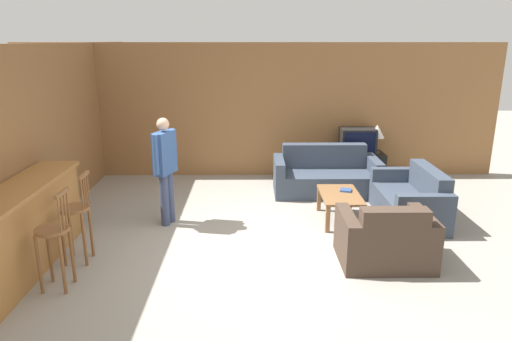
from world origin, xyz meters
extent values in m
plane|color=gray|center=(0.00, 0.00, 0.00)|extent=(24.00, 24.00, 0.00)
cube|color=olive|center=(0.00, 3.48, 1.30)|extent=(9.40, 0.08, 2.60)
cube|color=olive|center=(-3.16, 1.24, 1.30)|extent=(0.08, 8.48, 2.60)
cube|color=#A87038|center=(-2.82, -0.59, 0.49)|extent=(0.47, 2.54, 0.97)
cube|color=#A87038|center=(-2.82, -0.59, 1.00)|extent=(0.55, 2.60, 0.05)
cylinder|color=brown|center=(-2.29, -0.91, 0.69)|extent=(0.37, 0.37, 0.04)
cylinder|color=brown|center=(-2.41, -0.78, 0.34)|extent=(0.04, 0.04, 0.67)
cylinder|color=brown|center=(-2.42, -1.04, 0.34)|extent=(0.04, 0.04, 0.67)
cylinder|color=brown|center=(-2.16, -0.79, 0.34)|extent=(0.04, 0.04, 0.67)
cylinder|color=brown|center=(-2.17, -1.04, 0.34)|extent=(0.04, 0.04, 0.67)
cylinder|color=brown|center=(-2.13, -0.81, 0.90)|extent=(0.02, 0.02, 0.37)
cylinder|color=brown|center=(-2.13, -0.88, 0.90)|extent=(0.02, 0.02, 0.37)
cylinder|color=brown|center=(-2.14, -0.95, 0.90)|extent=(0.02, 0.02, 0.37)
cylinder|color=brown|center=(-2.14, -1.02, 0.90)|extent=(0.02, 0.02, 0.37)
cube|color=brown|center=(-2.13, -0.92, 1.11)|extent=(0.04, 0.31, 0.04)
cylinder|color=brown|center=(-2.29, -0.28, 0.69)|extent=(0.37, 0.37, 0.04)
cylinder|color=brown|center=(-2.42, -0.15, 0.34)|extent=(0.04, 0.04, 0.67)
cylinder|color=brown|center=(-2.41, -0.40, 0.34)|extent=(0.04, 0.04, 0.67)
cylinder|color=brown|center=(-2.16, -0.15, 0.34)|extent=(0.04, 0.04, 0.67)
cylinder|color=brown|center=(-2.16, -0.40, 0.34)|extent=(0.04, 0.04, 0.67)
cylinder|color=brown|center=(-2.14, -0.16, 0.90)|extent=(0.02, 0.02, 0.37)
cylinder|color=brown|center=(-2.14, -0.24, 0.90)|extent=(0.02, 0.02, 0.37)
cylinder|color=brown|center=(-2.13, -0.31, 0.90)|extent=(0.02, 0.02, 0.37)
cylinder|color=brown|center=(-2.13, -0.38, 0.90)|extent=(0.02, 0.02, 0.37)
cube|color=brown|center=(-2.13, -0.27, 1.11)|extent=(0.04, 0.31, 0.04)
cube|color=#384251|center=(1.17, 2.28, 0.20)|extent=(1.52, 0.88, 0.40)
cube|color=#384251|center=(1.17, 2.61, 0.61)|extent=(1.52, 0.22, 0.43)
cube|color=#384251|center=(0.34, 2.28, 0.32)|extent=(0.16, 0.88, 0.63)
cube|color=#384251|center=(2.01, 2.28, 0.32)|extent=(0.16, 0.88, 0.63)
cube|color=#423328|center=(1.48, -0.33, 0.20)|extent=(0.77, 0.84, 0.40)
cube|color=#423328|center=(1.48, -0.64, 0.60)|extent=(0.77, 0.22, 0.41)
cube|color=#423328|center=(1.94, -0.33, 0.31)|extent=(0.16, 0.84, 0.62)
cube|color=#423328|center=(1.01, -0.33, 0.31)|extent=(0.16, 0.84, 0.62)
cube|color=#384251|center=(2.23, 1.07, 0.20)|extent=(0.81, 1.18, 0.40)
cube|color=#384251|center=(2.53, 1.07, 0.60)|extent=(0.22, 1.18, 0.40)
cube|color=#384251|center=(2.23, 1.74, 0.31)|extent=(0.81, 0.16, 0.62)
cube|color=#384251|center=(2.23, 0.40, 0.31)|extent=(0.81, 0.16, 0.62)
cube|color=brown|center=(1.18, 1.00, 0.41)|extent=(0.58, 0.95, 0.04)
cube|color=brown|center=(0.93, 0.57, 0.20)|extent=(0.06, 0.06, 0.39)
cube|color=brown|center=(1.43, 0.57, 0.20)|extent=(0.06, 0.06, 0.39)
cube|color=brown|center=(0.93, 1.43, 0.20)|extent=(0.06, 0.06, 0.39)
cube|color=brown|center=(1.43, 1.43, 0.20)|extent=(0.06, 0.06, 0.39)
cube|color=black|center=(1.89, 3.14, 0.26)|extent=(1.06, 0.50, 0.53)
cube|color=black|center=(1.89, 3.14, 0.77)|extent=(0.66, 0.42, 0.48)
cube|color=black|center=(1.89, 2.92, 0.77)|extent=(0.59, 0.01, 0.41)
cube|color=navy|center=(1.29, 1.13, 0.44)|extent=(0.20, 0.20, 0.03)
cylinder|color=brown|center=(2.26, 3.14, 0.54)|extent=(0.16, 0.16, 0.02)
cylinder|color=brown|center=(2.26, 3.14, 0.69)|extent=(0.03, 0.03, 0.28)
cone|color=silver|center=(2.26, 3.14, 0.96)|extent=(0.28, 0.28, 0.25)
cylinder|color=#384260|center=(-1.42, 0.85, 0.39)|extent=(0.13, 0.13, 0.78)
cylinder|color=#384260|center=(-1.37, 0.99, 0.39)|extent=(0.13, 0.13, 0.78)
cube|color=#335189|center=(-1.40, 0.92, 1.09)|extent=(0.30, 0.45, 0.62)
cylinder|color=#335189|center=(-1.48, 0.71, 1.11)|extent=(0.08, 0.08, 0.57)
cylinder|color=#335189|center=(-1.32, 1.14, 1.11)|extent=(0.08, 0.08, 0.57)
sphere|color=tan|center=(-1.40, 0.92, 1.50)|extent=(0.18, 0.18, 0.18)
camera|label=1|loc=(-0.15, -5.44, 2.65)|focal=32.00mm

